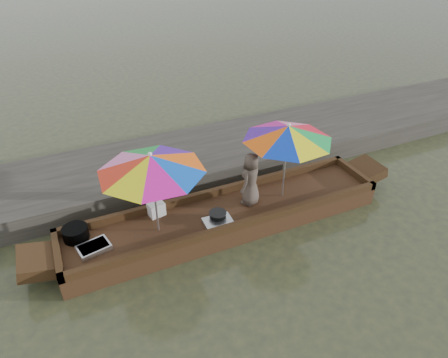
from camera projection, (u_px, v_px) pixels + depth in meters
name	position (u px, v px, depth m)	size (l,w,h in m)	color
water	(226.00, 225.00, 7.60)	(80.00, 80.00, 0.00)	#2F3525
dock	(186.00, 161.00, 9.14)	(22.00, 2.20, 0.50)	#2D2B26
boat_hull	(226.00, 218.00, 7.50)	(6.02, 1.20, 0.35)	black
cooking_pot	(76.00, 233.00, 6.71)	(0.43, 0.43, 0.23)	black
tray_crayfish	(94.00, 248.00, 6.51)	(0.51, 0.35, 0.09)	silver
tray_scallop	(218.00, 222.00, 7.10)	(0.51, 0.35, 0.06)	silver
charcoal_grill	(218.00, 216.00, 7.16)	(0.30, 0.30, 0.14)	black
supply_bag	(156.00, 209.00, 7.24)	(0.28, 0.22, 0.26)	silver
vendor	(251.00, 179.00, 7.34)	(0.52, 0.34, 1.06)	#4D4138
umbrella_bow	(154.00, 194.00, 6.53)	(1.75, 1.75, 1.55)	#4914A5
umbrella_stern	(285.00, 161.00, 7.40)	(1.65, 1.65, 1.55)	red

